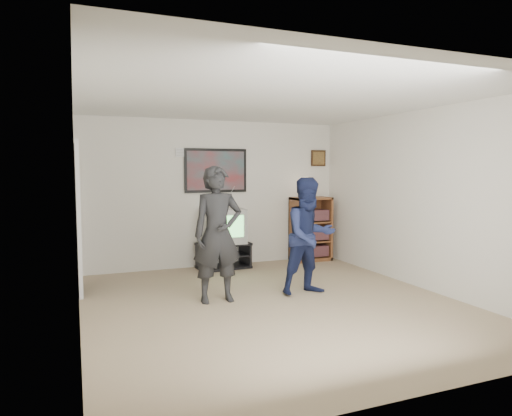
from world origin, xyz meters
TOP-DOWN VIEW (x-y plane):
  - room_shell at (0.00, 0.35)m, footprint 4.51×5.00m
  - media_stand at (0.05, 2.23)m, footprint 0.90×0.55m
  - crt_television at (0.04, 2.23)m, footprint 0.69×0.58m
  - bookshelf at (1.74, 2.28)m, footprint 0.71×0.40m
  - table_lamp at (1.60, 2.28)m, footprint 0.23×0.23m
  - person_tall at (-0.61, 0.40)m, footprint 0.64×0.43m
  - person_short at (0.64, 0.28)m, footprint 0.80×0.64m
  - controller_left at (-0.65, 0.58)m, footprint 0.04×0.12m
  - controller_right at (0.67, 0.52)m, footprint 0.04×0.12m
  - poster at (0.00, 2.48)m, footprint 1.10×0.03m
  - air_vent at (-0.55, 2.48)m, footprint 0.28×0.02m
  - small_picture at (2.00, 2.48)m, footprint 0.30×0.03m
  - doorway at (-2.23, 1.60)m, footprint 0.03×0.85m

SIDE VIEW (x-z plane):
  - media_stand at x=0.05m, z-range 0.00..0.43m
  - bookshelf at x=1.74m, z-range 0.00..1.16m
  - crt_television at x=0.04m, z-range 0.43..1.01m
  - person_short at x=0.64m, z-range 0.00..1.57m
  - person_tall at x=-0.61m, z-range 0.00..1.71m
  - doorway at x=-2.23m, z-range 0.00..2.00m
  - controller_right at x=0.67m, z-range 0.99..1.02m
  - controller_left at x=-0.65m, z-range 1.15..1.18m
  - room_shell at x=0.00m, z-range 0.00..2.50m
  - table_lamp at x=1.60m, z-range 1.16..1.53m
  - poster at x=0.00m, z-range 1.27..2.02m
  - small_picture at x=2.00m, z-range 1.73..2.03m
  - air_vent at x=-0.55m, z-range 1.88..2.02m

